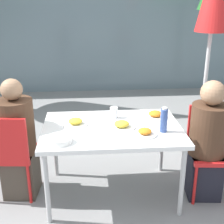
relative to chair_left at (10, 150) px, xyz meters
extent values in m
plane|color=gray|center=(0.95, 0.00, -0.52)|extent=(24.00, 24.00, 0.00)
cube|color=slate|center=(0.95, 3.68, 0.98)|extent=(10.00, 0.20, 3.00)
cube|color=white|center=(0.95, 0.00, 0.19)|extent=(1.29, 0.89, 0.04)
cylinder|color=#B7B7B7|center=(0.37, -0.39, -0.18)|extent=(0.04, 0.04, 0.68)
cylinder|color=#B7B7B7|center=(1.53, -0.39, -0.18)|extent=(0.04, 0.04, 0.68)
cylinder|color=#B7B7B7|center=(0.37, 0.38, -0.18)|extent=(0.04, 0.04, 0.68)
cylinder|color=#B7B7B7|center=(1.53, 0.38, -0.18)|extent=(0.04, 0.04, 0.68)
cube|color=red|center=(0.01, 0.08, -0.08)|extent=(0.43, 0.43, 0.04)
cube|color=red|center=(-0.01, -0.10, 0.15)|extent=(0.40, 0.07, 0.42)
cylinder|color=red|center=(-0.15, 0.26, -0.31)|extent=(0.03, 0.03, 0.42)
cylinder|color=red|center=(0.19, 0.23, -0.31)|extent=(0.03, 0.03, 0.42)
cylinder|color=red|center=(0.16, -0.10, -0.31)|extent=(0.03, 0.03, 0.42)
cube|color=#473D33|center=(0.06, 0.08, -0.29)|extent=(0.34, 0.34, 0.46)
cylinder|color=#472D1E|center=(0.06, 0.08, 0.20)|extent=(0.34, 0.34, 0.53)
sphere|color=#9E7556|center=(0.06, 0.08, 0.57)|extent=(0.20, 0.20, 0.20)
cube|color=red|center=(1.89, -0.10, -0.08)|extent=(0.44, 0.44, 0.04)
cube|color=red|center=(1.91, 0.09, 0.15)|extent=(0.40, 0.07, 0.42)
cylinder|color=red|center=(1.71, -0.25, -0.31)|extent=(0.03, 0.03, 0.42)
cylinder|color=red|center=(2.08, 0.06, -0.31)|extent=(0.03, 0.03, 0.42)
cylinder|color=red|center=(1.74, 0.09, -0.31)|extent=(0.03, 0.03, 0.42)
cube|color=black|center=(1.84, -0.09, -0.29)|extent=(0.34, 0.34, 0.46)
cylinder|color=#472D1E|center=(1.84, -0.09, 0.18)|extent=(0.34, 0.34, 0.49)
sphere|color=#9E7556|center=(1.84, -0.09, 0.54)|extent=(0.22, 0.22, 0.22)
cylinder|color=#333333|center=(2.09, 0.73, -0.49)|extent=(0.36, 0.36, 0.05)
cylinder|color=#BCBCBC|center=(2.09, 0.73, 0.70)|extent=(0.04, 0.04, 2.43)
cylinder|color=white|center=(1.22, -0.20, 0.21)|extent=(0.21, 0.21, 0.01)
ellipsoid|color=orange|center=(1.22, -0.20, 0.24)|extent=(0.12, 0.12, 0.05)
cylinder|color=white|center=(0.61, 0.07, 0.21)|extent=(0.24, 0.24, 0.01)
ellipsoid|color=gold|center=(0.61, 0.07, 0.24)|extent=(0.13, 0.13, 0.05)
cylinder|color=white|center=(1.40, 0.20, 0.21)|extent=(0.24, 0.24, 0.01)
ellipsoid|color=orange|center=(1.40, 0.20, 0.25)|extent=(0.13, 0.13, 0.05)
cylinder|color=white|center=(1.04, -0.03, 0.21)|extent=(0.25, 0.25, 0.01)
ellipsoid|color=gold|center=(1.04, -0.03, 0.25)|extent=(0.14, 0.14, 0.05)
cylinder|color=#334C8E|center=(1.40, -0.14, 0.31)|extent=(0.06, 0.06, 0.21)
cylinder|color=white|center=(1.40, -0.14, 0.43)|extent=(0.04, 0.04, 0.02)
cylinder|color=white|center=(0.99, 0.23, 0.26)|extent=(0.08, 0.08, 0.11)
cylinder|color=white|center=(0.50, -0.29, 0.23)|extent=(0.20, 0.20, 0.05)
camera|label=1|loc=(0.74, -2.65, 1.36)|focal=50.00mm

